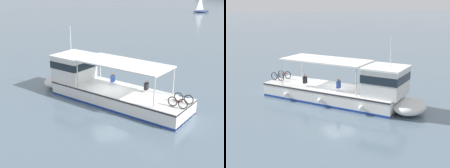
# 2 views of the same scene
# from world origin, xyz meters

# --- Properties ---
(ground_plane) EXTENTS (400.00, 400.00, 0.00)m
(ground_plane) POSITION_xyz_m (0.00, 0.00, 0.00)
(ground_plane) COLOR slate
(ferry_main) EXTENTS (12.13, 9.92, 5.32)m
(ferry_main) POSITION_xyz_m (-1.10, -0.35, 1.01)
(ferry_main) COLOR white
(ferry_main) RESTS_ON ground
(sailboat_far_left) EXTENTS (1.80, 4.90, 5.40)m
(sailboat_far_left) POSITION_xyz_m (-53.94, 43.21, 0.54)
(sailboat_far_left) COLOR navy
(sailboat_far_left) RESTS_ON ground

